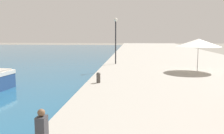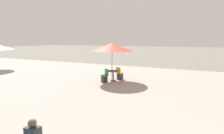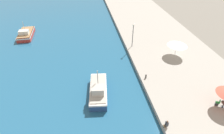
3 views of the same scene
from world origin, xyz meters
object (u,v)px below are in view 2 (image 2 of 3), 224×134
cafe_chair_left (120,75)px  cafe_chair_right (105,78)px  cafe_table (113,74)px  cafe_umbrella_pink (112,47)px

cafe_chair_left → cafe_chair_right: bearing=-97.3°
cafe_chair_left → cafe_chair_right: 1.43m
cafe_chair_right → cafe_table: bearing=-90.0°
cafe_umbrella_pink → cafe_chair_left: bearing=-26.0°
cafe_chair_left → cafe_chair_right: same height
cafe_chair_left → cafe_chair_right: size_ratio=1.00×
cafe_umbrella_pink → cafe_table: 1.88m
cafe_umbrella_pink → cafe_chair_left: (0.67, -0.32, -2.09)m
cafe_umbrella_pink → cafe_chair_left: cafe_umbrella_pink is taller
cafe_chair_left → cafe_umbrella_pink: bearing=-98.9°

